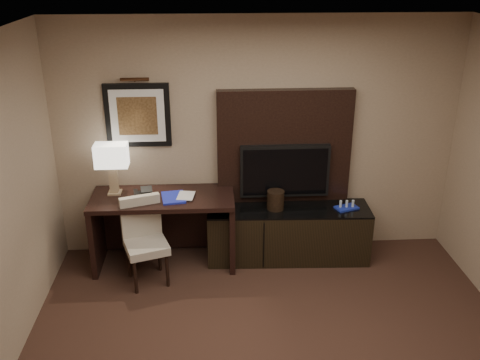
{
  "coord_description": "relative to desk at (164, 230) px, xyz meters",
  "views": [
    {
      "loc": [
        -0.55,
        -3.16,
        3.25
      ],
      "look_at": [
        -0.24,
        1.8,
        1.15
      ],
      "focal_mm": 40.0,
      "sensor_mm": 36.0,
      "label": 1
    }
  ],
  "objects": [
    {
      "name": "table_lamp",
      "position": [
        -0.52,
        0.12,
        0.68
      ],
      "size": [
        0.36,
        0.26,
        0.54
      ],
      "primitive_type": null,
      "rotation": [
        0.0,
        0.0,
        -0.24
      ],
      "color": "tan",
      "rests_on": "desk"
    },
    {
      "name": "desk",
      "position": [
        0.0,
        0.0,
        0.0
      ],
      "size": [
        1.56,
        0.68,
        0.83
      ],
      "primitive_type": "cube",
      "rotation": [
        0.0,
        0.0,
        -0.01
      ],
      "color": "black",
      "rests_on": "floor"
    },
    {
      "name": "ceiling",
      "position": [
        1.06,
        -2.15,
        2.28
      ],
      "size": [
        4.5,
        5.0,
        0.01
      ],
      "primitive_type": "cube",
      "color": "silver",
      "rests_on": "wall_back"
    },
    {
      "name": "tv",
      "position": [
        1.36,
        0.19,
        0.6
      ],
      "size": [
        1.0,
        0.08,
        0.6
      ],
      "primitive_type": "cube",
      "color": "black",
      "rests_on": "tv_wall_panel"
    },
    {
      "name": "wall_back",
      "position": [
        1.06,
        0.35,
        0.93
      ],
      "size": [
        4.5,
        0.01,
        2.7
      ],
      "primitive_type": "cube",
      "color": "#9C856A",
      "rests_on": "floor"
    },
    {
      "name": "minibar_tray",
      "position": [
        2.04,
        -0.01,
        0.26
      ],
      "size": [
        0.29,
        0.22,
        0.09
      ],
      "primitive_type": null,
      "rotation": [
        0.0,
        0.0,
        0.34
      ],
      "color": "#182A9F",
      "rests_on": "credenza"
    },
    {
      "name": "ice_bucket",
      "position": [
        1.25,
        0.04,
        0.32
      ],
      "size": [
        0.22,
        0.22,
        0.21
      ],
      "primitive_type": "cylinder",
      "rotation": [
        0.0,
        0.0,
        0.18
      ],
      "color": "black",
      "rests_on": "credenza"
    },
    {
      "name": "blue_folder",
      "position": [
        0.12,
        -0.06,
        0.43
      ],
      "size": [
        0.28,
        0.35,
        0.02
      ],
      "primitive_type": "cube",
      "rotation": [
        0.0,
        0.0,
        0.14
      ],
      "color": "#1B26B2",
      "rests_on": "desk"
    },
    {
      "name": "desk_phone",
      "position": [
        -0.2,
        -0.02,
        0.46
      ],
      "size": [
        0.22,
        0.2,
        0.1
      ],
      "primitive_type": null,
      "rotation": [
        0.0,
        0.0,
        0.17
      ],
      "color": "black",
      "rests_on": "desk"
    },
    {
      "name": "book",
      "position": [
        0.17,
        -0.02,
        0.54
      ],
      "size": [
        0.18,
        0.05,
        0.24
      ],
      "primitive_type": "imported",
      "rotation": [
        0.0,
        0.0,
        -0.14
      ],
      "color": "tan",
      "rests_on": "desk"
    },
    {
      "name": "desk_chair",
      "position": [
        -0.16,
        -0.37,
        0.02
      ],
      "size": [
        0.55,
        0.59,
        0.88
      ],
      "primitive_type": null,
      "rotation": [
        0.0,
        0.0,
        0.32
      ],
      "color": "beige",
      "rests_on": "floor"
    },
    {
      "name": "artwork",
      "position": [
        -0.24,
        0.33,
        1.23
      ],
      "size": [
        0.7,
        0.04,
        0.7
      ],
      "primitive_type": "cube",
      "color": "black",
      "rests_on": "wall_back"
    },
    {
      "name": "credenza",
      "position": [
        1.4,
        0.04,
        -0.1
      ],
      "size": [
        1.84,
        0.58,
        0.63
      ],
      "primitive_type": "cube",
      "rotation": [
        0.0,
        0.0,
        -0.04
      ],
      "color": "black",
      "rests_on": "floor"
    },
    {
      "name": "tv_wall_panel",
      "position": [
        1.36,
        0.29,
        0.85
      ],
      "size": [
        1.5,
        0.12,
        1.3
      ],
      "primitive_type": "cube",
      "color": "black",
      "rests_on": "wall_back"
    },
    {
      "name": "picture_light",
      "position": [
        -0.24,
        0.29,
        1.63
      ],
      "size": [
        0.04,
        0.04,
        0.3
      ],
      "primitive_type": "cylinder",
      "color": "#3D2213",
      "rests_on": "wall_back"
    }
  ]
}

